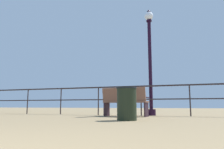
% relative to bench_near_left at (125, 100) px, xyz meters
% --- Properties ---
extents(pier_railing, '(19.86, 0.05, 1.07)m').
position_rel_bench_near_left_xyz_m(pier_railing, '(0.39, 0.81, 0.25)').
color(pier_railing, '#2A2123').
rests_on(pier_railing, ground_plane).
extents(bench_near_left, '(1.51, 0.74, 0.93)m').
position_rel_bench_near_left_xyz_m(bench_near_left, '(0.00, 0.00, 0.00)').
color(bench_near_left, brown).
rests_on(bench_near_left, ground_plane).
extents(lamppost_center, '(0.33, 0.33, 4.00)m').
position_rel_bench_near_left_xyz_m(lamppost_center, '(0.72, 0.97, 1.68)').
color(lamppost_center, black).
rests_on(lamppost_center, ground_plane).
extents(trash_bin, '(0.49, 0.49, 0.80)m').
position_rel_bench_near_left_xyz_m(trash_bin, '(0.53, -1.78, -0.12)').
color(trash_bin, black).
rests_on(trash_bin, ground_plane).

